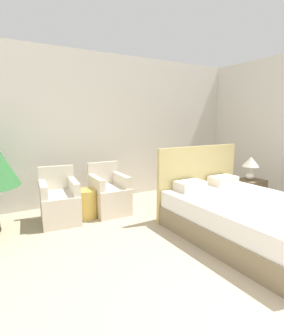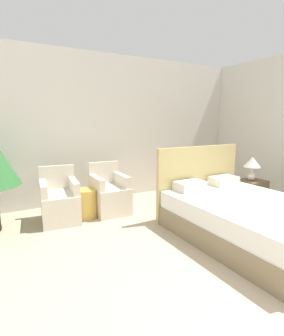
% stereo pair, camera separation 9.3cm
% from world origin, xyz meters
% --- Properties ---
extents(wall_back, '(10.00, 0.06, 2.90)m').
position_xyz_m(wall_back, '(0.00, 4.01, 1.45)').
color(wall_back, silver).
rests_on(wall_back, ground_plane).
extents(bed, '(1.64, 2.24, 1.19)m').
position_xyz_m(bed, '(0.83, 1.24, 0.29)').
color(bed, '#8C7A5B').
rests_on(bed, ground_plane).
extents(armchair_near_window_left, '(0.64, 0.74, 0.87)m').
position_xyz_m(armchair_near_window_left, '(-1.29, 3.15, 0.30)').
color(armchair_near_window_left, beige).
rests_on(armchair_near_window_left, ground_plane).
extents(armchair_near_window_right, '(0.59, 0.70, 0.87)m').
position_xyz_m(armchair_near_window_right, '(-0.43, 3.15, 0.30)').
color(armchair_near_window_right, beige).
rests_on(armchair_near_window_right, ground_plane).
extents(nightstand, '(0.45, 0.39, 0.53)m').
position_xyz_m(nightstand, '(1.95, 2.07, 0.27)').
color(nightstand, brown).
rests_on(nightstand, ground_plane).
extents(table_lamp, '(0.31, 0.31, 0.43)m').
position_xyz_m(table_lamp, '(1.92, 2.09, 0.83)').
color(table_lamp, white).
rests_on(table_lamp, nightstand).
extents(side_table, '(0.36, 0.36, 0.48)m').
position_xyz_m(side_table, '(-0.86, 3.11, 0.24)').
color(side_table, gold).
rests_on(side_table, ground_plane).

